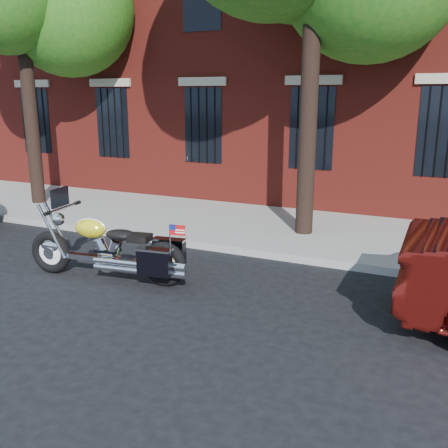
% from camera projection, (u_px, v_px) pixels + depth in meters
% --- Properties ---
extents(ground, '(120.00, 120.00, 0.00)m').
position_uv_depth(ground, '(226.00, 279.00, 8.38)').
color(ground, black).
rests_on(ground, ground).
extents(curb, '(40.00, 0.16, 0.15)m').
position_uv_depth(curb, '(256.00, 252.00, 9.57)').
color(curb, gray).
rests_on(curb, ground).
extents(sidewalk, '(40.00, 3.60, 0.15)m').
position_uv_depth(sidewalk, '(286.00, 229.00, 11.22)').
color(sidewalk, gray).
rests_on(sidewalk, ground).
extents(motorcycle, '(3.02, 1.08, 1.51)m').
position_uv_depth(motorcycle, '(113.00, 251.00, 8.21)').
color(motorcycle, black).
rests_on(motorcycle, ground).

